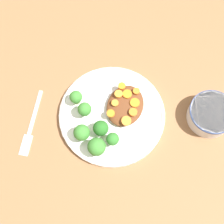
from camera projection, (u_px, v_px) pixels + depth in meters
name	position (u px, v px, depth m)	size (l,w,h in m)	color
ground_plane	(112.00, 116.00, 0.84)	(4.00, 4.00, 0.00)	#8C603D
plate	(112.00, 115.00, 0.83)	(0.28, 0.28, 0.02)	white
dip_bowl	(211.00, 114.00, 0.81)	(0.12, 0.12, 0.05)	silver
stew_mound	(125.00, 106.00, 0.82)	(0.09, 0.12, 0.03)	brown
broccoli_floret_0	(85.00, 109.00, 0.79)	(0.04, 0.04, 0.05)	#759E51
broccoli_floret_1	(96.00, 146.00, 0.76)	(0.05, 0.05, 0.06)	#759E51
broccoli_floret_2	(76.00, 97.00, 0.81)	(0.03, 0.03, 0.05)	#759E51
broccoli_floret_3	(101.00, 128.00, 0.78)	(0.04, 0.04, 0.05)	#759E51
broccoli_floret_4	(82.00, 133.00, 0.77)	(0.04, 0.04, 0.05)	#7FA85B
broccoli_floret_5	(113.00, 139.00, 0.77)	(0.03, 0.03, 0.05)	#7FA85B
carrot_slice_0	(117.00, 104.00, 0.80)	(0.02, 0.02, 0.00)	orange
carrot_slice_1	(136.00, 91.00, 0.82)	(0.02, 0.02, 0.00)	orange
carrot_slice_2	(117.00, 93.00, 0.81)	(0.02, 0.02, 0.01)	orange
carrot_slice_3	(109.00, 113.00, 0.79)	(0.02, 0.02, 0.01)	orange
carrot_slice_4	(126.00, 121.00, 0.79)	(0.03, 0.03, 0.01)	orange
carrot_slice_5	(135.00, 103.00, 0.80)	(0.03, 0.03, 0.00)	orange
carrot_slice_6	(127.00, 94.00, 0.81)	(0.02, 0.02, 0.00)	orange
carrot_slice_7	(133.00, 112.00, 0.79)	(0.02, 0.02, 0.01)	orange
carrot_slice_8	(122.00, 86.00, 0.82)	(0.02, 0.02, 0.01)	orange
fork	(30.00, 129.00, 0.82)	(0.05, 0.18, 0.01)	silver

